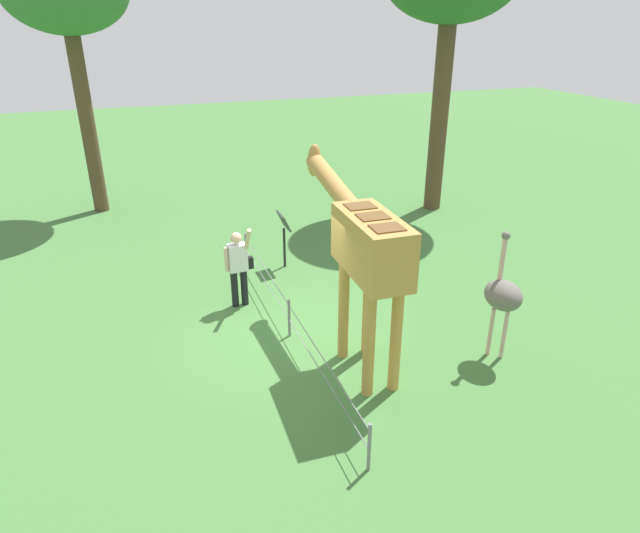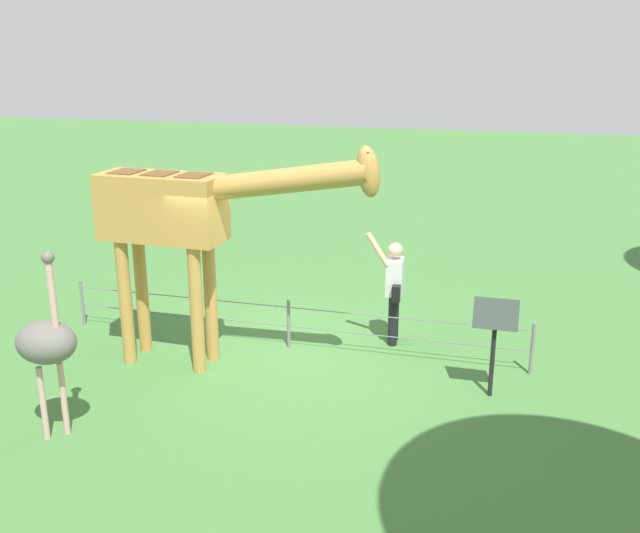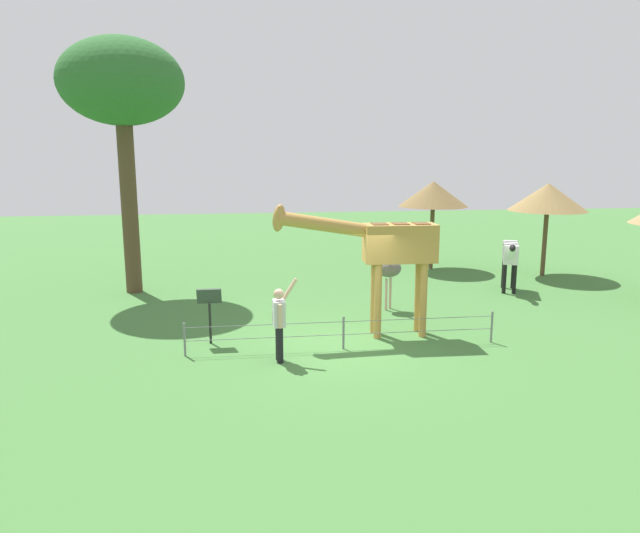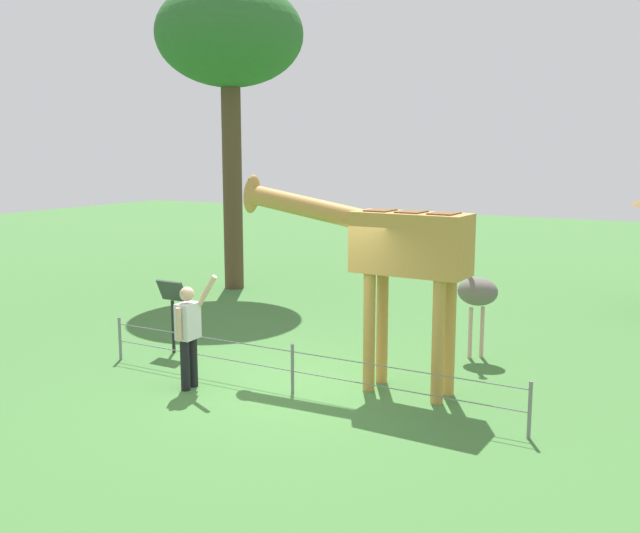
{
  "view_description": "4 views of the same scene",
  "coord_description": "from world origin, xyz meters",
  "px_view_note": "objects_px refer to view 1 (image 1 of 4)",
  "views": [
    {
      "loc": [
        -8.39,
        2.64,
        5.39
      ],
      "look_at": [
        -0.09,
        -0.35,
        1.36
      ],
      "focal_mm": 30.98,
      "sensor_mm": 36.0,
      "label": 1
    },
    {
      "loc": [
        3.06,
        -9.23,
        4.35
      ],
      "look_at": [
        0.58,
        -0.12,
        1.42
      ],
      "focal_mm": 40.07,
      "sensor_mm": 36.0,
      "label": 2
    },
    {
      "loc": [
        2.18,
        12.53,
        4.36
      ],
      "look_at": [
        0.44,
        -0.5,
        1.77
      ],
      "focal_mm": 32.58,
      "sensor_mm": 36.0,
      "label": 3
    },
    {
      "loc": [
        -5.43,
        9.01,
        3.62
      ],
      "look_at": [
        -0.35,
        0.01,
        1.92
      ],
      "focal_mm": 40.37,
      "sensor_mm": 36.0,
      "label": 4
    }
  ],
  "objects_px": {
    "visitor": "(239,265)",
    "ostrich": "(503,295)",
    "giraffe": "(363,244)",
    "info_sign": "(284,229)"
  },
  "relations": [
    {
      "from": "visitor",
      "to": "ostrich",
      "type": "relative_size",
      "value": 0.78
    },
    {
      "from": "ostrich",
      "to": "giraffe",
      "type": "bearing_deg",
      "value": 73.63
    },
    {
      "from": "info_sign",
      "to": "giraffe",
      "type": "bearing_deg",
      "value": -178.7
    },
    {
      "from": "ostrich",
      "to": "info_sign",
      "type": "relative_size",
      "value": 1.7
    },
    {
      "from": "ostrich",
      "to": "visitor",
      "type": "bearing_deg",
      "value": 48.57
    },
    {
      "from": "giraffe",
      "to": "visitor",
      "type": "distance_m",
      "value": 3.26
    },
    {
      "from": "giraffe",
      "to": "info_sign",
      "type": "bearing_deg",
      "value": 1.3
    },
    {
      "from": "ostrich",
      "to": "info_sign",
      "type": "height_order",
      "value": "ostrich"
    },
    {
      "from": "giraffe",
      "to": "info_sign",
      "type": "relative_size",
      "value": 2.96
    },
    {
      "from": "visitor",
      "to": "ostrich",
      "type": "bearing_deg",
      "value": -131.43
    }
  ]
}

